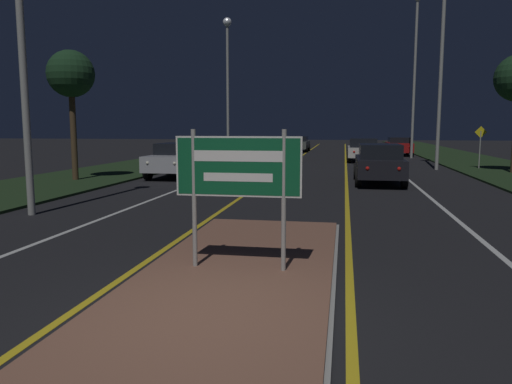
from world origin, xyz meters
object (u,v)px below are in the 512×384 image
car_approaching_0 (178,159)px  car_approaching_2 (298,143)px  streetlight_left_far (228,64)px  car_approaching_1 (281,147)px  car_receding_1 (363,149)px  highway_sign (238,173)px  warning_sign (480,143)px  streetlight_right_near (444,13)px  streetlight_right_far (415,60)px  car_receding_2 (399,146)px  car_receding_0 (379,163)px

car_approaching_0 → car_approaching_2: size_ratio=0.85×
streetlight_left_far → car_approaching_1: 6.78m
car_receding_1 → car_approaching_2: bearing=113.2°
highway_sign → warning_sign: size_ratio=0.96×
car_approaching_0 → highway_sign: bearing=-67.8°
streetlight_right_near → car_approaching_2: 21.03m
highway_sign → streetlight_right_far: (6.19, 29.36, 5.18)m
streetlight_left_far → car_approaching_0: (0.81, -13.08, -5.68)m
car_receding_2 → car_approaching_2: 9.48m
highway_sign → car_receding_0: (2.87, 12.72, -0.72)m
car_approaching_2 → warning_sign: (10.92, -17.35, 0.65)m
highway_sign → car_receding_0: bearing=77.3°
streetlight_right_near → car_approaching_2: (-8.76, 17.77, -7.03)m
car_approaching_1 → streetlight_right_far: bearing=14.0°
streetlight_left_far → streetlight_right_far: size_ratio=0.86×
highway_sign → car_receding_2: (5.66, 32.73, -0.79)m
highway_sign → streetlight_right_far: bearing=78.1°
car_receding_0 → car_receding_1: size_ratio=1.01×
streetlight_left_far → car_approaching_0: size_ratio=2.31×
car_receding_0 → car_approaching_1: 15.47m
streetlight_left_far → car_receding_2: size_ratio=2.11×
streetlight_left_far → highway_sign: bearing=-76.5°
car_receding_2 → car_approaching_2: bearing=149.9°
car_receding_1 → car_approaching_1: 5.73m
car_receding_1 → car_receding_2: size_ratio=0.98×
car_receding_2 → car_approaching_1: bearing=-146.4°
streetlight_right_far → car_receding_1: bearing=-130.8°
car_receding_1 → car_receding_2: (2.98, 7.43, -0.04)m
streetlight_left_far → streetlight_right_near: (12.68, -7.21, 1.29)m
car_approaching_2 → warning_sign: warning_sign is taller
car_receding_1 → car_approaching_0: 14.18m
car_approaching_1 → warning_sign: size_ratio=2.13×
streetlight_left_far → car_receding_0: size_ratio=2.13×
streetlight_right_near → car_approaching_2: size_ratio=2.35×
highway_sign → streetlight_right_far: streetlight_right_far is taller
car_approaching_1 → warning_sign: warning_sign is taller
streetlight_right_far → streetlight_right_near: bearing=-89.8°
highway_sign → streetlight_left_far: (-6.46, 26.91, 4.94)m
car_receding_0 → car_approaching_1: bearing=111.3°
streetlight_right_far → warning_sign: (2.19, -9.24, -5.34)m
streetlight_left_far → car_receding_0: 17.90m
car_receding_0 → car_approaching_1: size_ratio=0.97×
streetlight_right_far → car_approaching_2: bearing=137.1°
car_approaching_1 → car_approaching_2: car_approaching_1 is taller
car_receding_0 → car_approaching_2: car_receding_0 is taller
highway_sign → streetlight_right_far: size_ratio=0.19×
streetlight_left_far → car_approaching_0: 14.29m
car_receding_0 → car_receding_2: car_receding_0 is taller
car_approaching_2 → car_receding_2: bearing=-30.1°
streetlight_left_far → car_approaching_0: streetlight_left_far is taller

